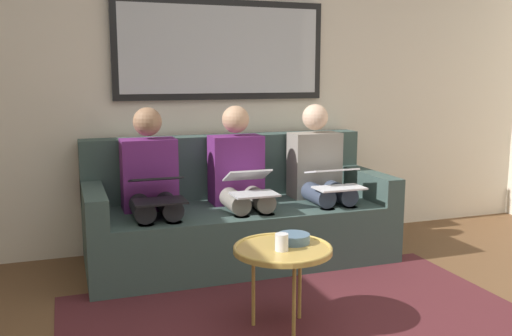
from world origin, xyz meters
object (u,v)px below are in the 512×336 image
at_px(bowl, 294,238).
at_px(coffee_table, 283,251).
at_px(cup, 282,242).
at_px(laptop_black, 157,189).
at_px(framed_mirror, 222,50).
at_px(person_left, 320,175).
at_px(laptop_silver, 250,183).
at_px(person_right, 152,185).
at_px(person_middle, 240,180).
at_px(laptop_white, 335,178).
at_px(couch, 237,217).

bearing_deg(bowl, coffee_table, 33.78).
height_order(cup, bowl, cup).
bearing_deg(laptop_black, framed_mirror, -132.48).
xyz_separation_m(coffee_table, person_left, (-0.77, -1.15, 0.17)).
xyz_separation_m(framed_mirror, laptop_silver, (0.00, 0.69, -0.93)).
distance_m(bowl, person_right, 1.25).
height_order(coffee_table, person_right, person_right).
distance_m(person_middle, laptop_black, 0.68).
bearing_deg(laptop_white, laptop_black, -0.43).
distance_m(couch, bowl, 1.17).
height_order(couch, coffee_table, couch).
xyz_separation_m(coffee_table, person_right, (0.51, -1.15, 0.17)).
bearing_deg(laptop_white, person_right, -11.13).
xyz_separation_m(person_left, person_middle, (0.64, 0.00, 0.00)).
relative_size(coffee_table, laptop_black, 1.45).
bearing_deg(framed_mirror, person_middle, 90.00).
relative_size(cup, laptop_black, 0.25).
relative_size(couch, coffee_table, 4.16).
xyz_separation_m(couch, framed_mirror, (0.00, -0.39, 1.24)).
relative_size(couch, cup, 24.44).
bearing_deg(person_right, couch, -173.87).
height_order(laptop_silver, person_right, person_right).
bearing_deg(person_left, coffee_table, 56.14).
distance_m(cup, person_middle, 1.21).
bearing_deg(coffee_table, laptop_white, -130.67).
bearing_deg(framed_mirror, person_right, 35.52).
xyz_separation_m(couch, person_middle, (0.00, 0.07, 0.30)).
bearing_deg(coffee_table, bowl, -146.22).
bearing_deg(cup, person_middle, -97.39).
distance_m(person_middle, laptop_silver, 0.23).
bearing_deg(laptop_black, laptop_white, 179.57).
bearing_deg(person_right, laptop_silver, 159.95).
xyz_separation_m(framed_mirror, person_middle, (0.00, 0.46, -0.94)).
relative_size(coffee_table, laptop_white, 1.51).
relative_size(cup, person_middle, 0.08).
xyz_separation_m(coffee_table, bowl, (-0.09, -0.06, 0.04)).
bearing_deg(coffee_table, person_right, -66.10).
height_order(coffee_table, bowl, bowl).
distance_m(person_left, laptop_white, 0.25).
bearing_deg(person_middle, coffee_table, 83.50).
bearing_deg(bowl, laptop_black, -54.89).
relative_size(laptop_white, laptop_black, 0.96).
relative_size(framed_mirror, bowl, 9.44).
distance_m(bowl, person_left, 1.29).
height_order(person_left, laptop_silver, person_left).
height_order(cup, laptop_black, laptop_black).
bearing_deg(person_left, person_right, 0.00).
height_order(person_middle, laptop_black, person_middle).
bearing_deg(cup, laptop_black, -62.94).
height_order(bowl, person_right, person_right).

